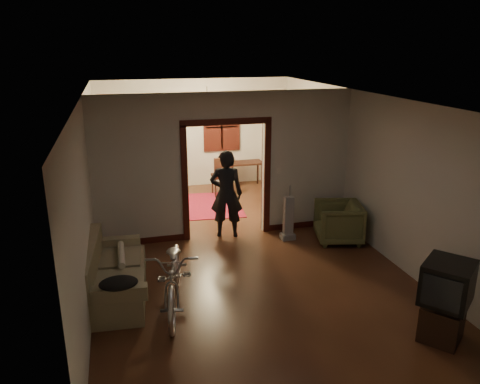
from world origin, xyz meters
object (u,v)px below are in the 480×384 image
object	(u,v)px
bicycle	(175,274)
person	(226,194)
armchair	(338,222)
desk	(245,175)
sofa	(115,270)
locker	(146,155)

from	to	relation	value
bicycle	person	distance (m)	2.73
bicycle	armchair	xyz separation A→B (m)	(3.31, 1.56, -0.13)
bicycle	desk	world-z (taller)	bicycle
sofa	desk	xyz separation A→B (m)	(3.38, 4.94, -0.09)
bicycle	locker	bearing A→B (deg)	99.83
sofa	armchair	distance (m)	4.26
sofa	person	size ratio (longest dim) A/B	1.07
sofa	armchair	world-z (taller)	sofa
person	desk	world-z (taller)	person
sofa	person	xyz separation A→B (m)	(2.13, 1.84, 0.44)
sofa	armchair	bearing A→B (deg)	18.37
armchair	bicycle	bearing A→B (deg)	-50.77
sofa	locker	distance (m)	5.25
sofa	locker	xyz separation A→B (m)	(0.83, 5.16, 0.54)
armchair	locker	size ratio (longest dim) A/B	0.44
armchair	locker	bearing A→B (deg)	-127.40
person	desk	distance (m)	3.38
bicycle	armchair	bearing A→B (deg)	35.17
sofa	locker	bearing A→B (deg)	85.25
armchair	desk	size ratio (longest dim) A/B	0.94
bicycle	person	bearing A→B (deg)	71.03
armchair	desk	xyz separation A→B (m)	(-0.75, 3.92, -0.05)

